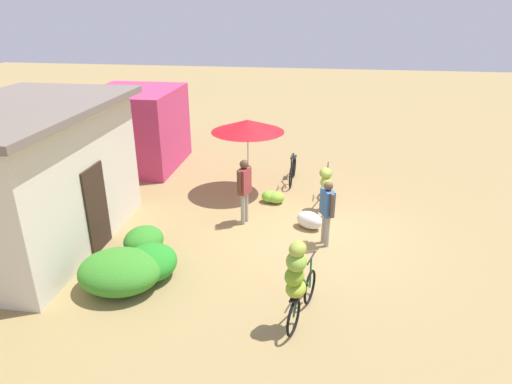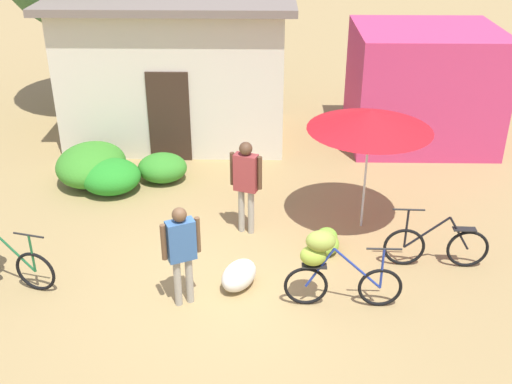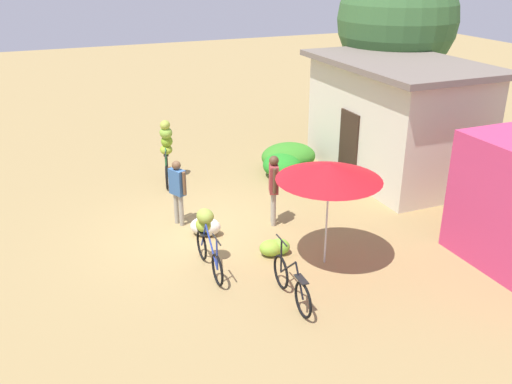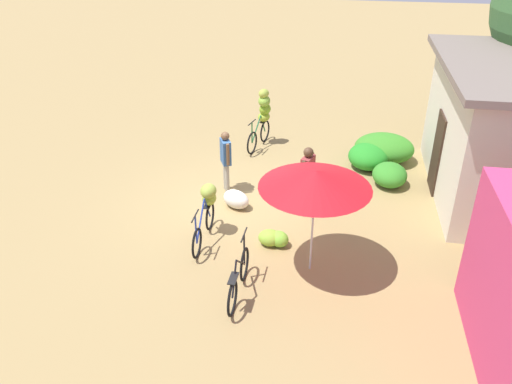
# 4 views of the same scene
# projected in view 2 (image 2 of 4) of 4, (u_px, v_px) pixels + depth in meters

# --- Properties ---
(ground_plane) EXTENTS (60.00, 60.00, 0.00)m
(ground_plane) POSITION_uv_depth(u_px,v_px,m) (226.00, 291.00, 9.53)
(ground_plane) COLOR #997F4E
(building_low) EXTENTS (5.41, 3.44, 3.30)m
(building_low) POSITION_uv_depth(u_px,v_px,m) (176.00, 68.00, 14.42)
(building_low) COLOR beige
(building_low) RESTS_ON ground
(shop_pink) EXTENTS (3.20, 2.80, 2.64)m
(shop_pink) POSITION_uv_depth(u_px,v_px,m) (422.00, 86.00, 14.35)
(shop_pink) COLOR #C73766
(shop_pink) RESTS_ON ground
(hedge_bush_front_left) EXTENTS (1.40, 1.65, 0.78)m
(hedge_bush_front_left) POSITION_uv_depth(u_px,v_px,m) (91.00, 164.00, 12.71)
(hedge_bush_front_left) COLOR #388626
(hedge_bush_front_left) RESTS_ON ground
(hedge_bush_front_right) EXTENTS (1.19, 1.10, 0.67)m
(hedge_bush_front_right) POSITION_uv_depth(u_px,v_px,m) (111.00, 177.00, 12.33)
(hedge_bush_front_right) COLOR #258A24
(hedge_bush_front_right) RESTS_ON ground
(hedge_bush_mid) EXTENTS (1.01, 0.88, 0.58)m
(hedge_bush_mid) POSITION_uv_depth(u_px,v_px,m) (162.00, 168.00, 12.80)
(hedge_bush_mid) COLOR #348627
(hedge_bush_mid) RESTS_ON ground
(market_umbrella) EXTENTS (2.12, 2.12, 2.22)m
(market_umbrella) POSITION_uv_depth(u_px,v_px,m) (370.00, 120.00, 10.35)
(market_umbrella) COLOR beige
(market_umbrella) RESTS_ON ground
(bicycle_near_pile) EXTENTS (1.73, 0.37, 1.22)m
(bicycle_near_pile) POSITION_uv_depth(u_px,v_px,m) (327.00, 262.00, 8.92)
(bicycle_near_pile) COLOR black
(bicycle_near_pile) RESTS_ON ground
(bicycle_center_loaded) EXTENTS (1.68, 0.15, 1.04)m
(bicycle_center_loaded) POSITION_uv_depth(u_px,v_px,m) (436.00, 246.00, 9.98)
(bicycle_center_loaded) COLOR black
(bicycle_center_loaded) RESTS_ON ground
(banana_pile_on_ground) EXTENTS (0.54, 0.76, 0.34)m
(banana_pile_on_ground) POSITION_uv_depth(u_px,v_px,m) (326.00, 241.00, 10.49)
(banana_pile_on_ground) COLOR #78BF36
(banana_pile_on_ground) RESTS_ON ground
(produce_sack) EXTENTS (0.73, 0.83, 0.44)m
(produce_sack) POSITION_uv_depth(u_px,v_px,m) (239.00, 275.00, 9.51)
(produce_sack) COLOR silver
(produce_sack) RESTS_ON ground
(person_vendor) EXTENTS (0.53, 0.35, 1.60)m
(person_vendor) POSITION_uv_depth(u_px,v_px,m) (181.00, 247.00, 8.82)
(person_vendor) COLOR gray
(person_vendor) RESTS_ON ground
(person_bystander) EXTENTS (0.55, 0.32, 1.72)m
(person_bystander) POSITION_uv_depth(u_px,v_px,m) (246.00, 178.00, 10.61)
(person_bystander) COLOR gray
(person_bystander) RESTS_ON ground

